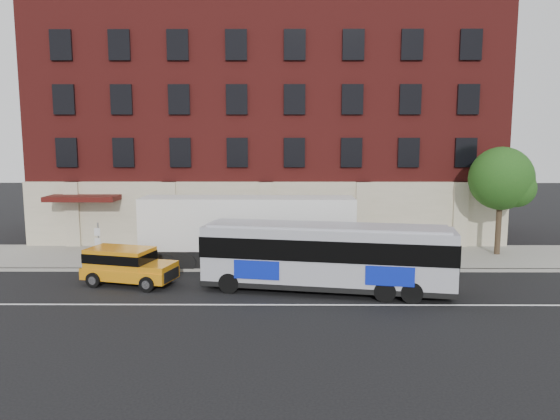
{
  "coord_description": "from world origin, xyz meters",
  "views": [
    {
      "loc": [
        1.06,
        -20.4,
        6.84
      ],
      "look_at": [
        0.91,
        5.5,
        3.27
      ],
      "focal_mm": 33.65,
      "sensor_mm": 36.0,
      "label": 1
    }
  ],
  "objects_px": {
    "street_tree": "(502,181)",
    "yellow_suv": "(126,264)",
    "shipping_container": "(248,232)",
    "sign_pole": "(98,243)",
    "city_bus": "(327,255)"
  },
  "relations": [
    {
      "from": "sign_pole",
      "to": "street_tree",
      "type": "xyz_separation_m",
      "value": [
        22.04,
        3.34,
        2.96
      ]
    },
    {
      "from": "city_bus",
      "to": "yellow_suv",
      "type": "xyz_separation_m",
      "value": [
        -9.34,
        1.12,
        -0.69
      ]
    },
    {
      "from": "street_tree",
      "to": "city_bus",
      "type": "relative_size",
      "value": 0.55
    },
    {
      "from": "street_tree",
      "to": "yellow_suv",
      "type": "height_order",
      "value": "street_tree"
    },
    {
      "from": "street_tree",
      "to": "city_bus",
      "type": "distance_m",
      "value": 12.97
    },
    {
      "from": "sign_pole",
      "to": "yellow_suv",
      "type": "xyz_separation_m",
      "value": [
        2.17,
        -2.6,
        -0.46
      ]
    },
    {
      "from": "sign_pole",
      "to": "yellow_suv",
      "type": "relative_size",
      "value": 0.54
    },
    {
      "from": "street_tree",
      "to": "shipping_container",
      "type": "xyz_separation_m",
      "value": [
        -14.34,
        -2.44,
        -2.56
      ]
    },
    {
      "from": "shipping_container",
      "to": "sign_pole",
      "type": "bearing_deg",
      "value": -173.36
    },
    {
      "from": "street_tree",
      "to": "yellow_suv",
      "type": "relative_size",
      "value": 1.34
    },
    {
      "from": "city_bus",
      "to": "shipping_container",
      "type": "distance_m",
      "value": 5.99
    },
    {
      "from": "yellow_suv",
      "to": "shipping_container",
      "type": "bearing_deg",
      "value": 32.3
    },
    {
      "from": "city_bus",
      "to": "yellow_suv",
      "type": "bearing_deg",
      "value": 173.14
    },
    {
      "from": "shipping_container",
      "to": "yellow_suv",
      "type": "bearing_deg",
      "value": -147.7
    },
    {
      "from": "sign_pole",
      "to": "yellow_suv",
      "type": "bearing_deg",
      "value": -50.13
    }
  ]
}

